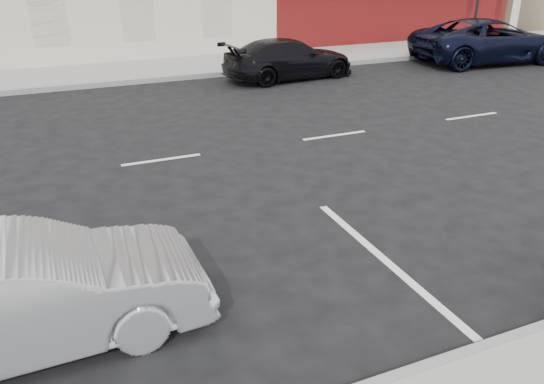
{
  "coord_description": "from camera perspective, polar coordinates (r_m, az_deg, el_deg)",
  "views": [
    {
      "loc": [
        -3.85,
        -10.12,
        3.86
      ],
      "look_at": [
        -1.23,
        -3.94,
        0.8
      ],
      "focal_mm": 35.0,
      "sensor_mm": 36.0,
      "label": 1
    }
  ],
  "objects": [
    {
      "name": "fire_hydrant",
      "position": [
        24.68,
        17.97,
        15.62
      ],
      "size": [
        0.2,
        0.2,
        0.72
      ],
      "color": "beige",
      "rests_on": "sidewalk_far"
    },
    {
      "name": "sedan_silver",
      "position": [
        6.12,
        -25.63,
        -10.01
      ],
      "size": [
        3.92,
        1.45,
        1.28
      ],
      "primitive_type": "imported",
      "rotation": [
        0.0,
        0.0,
        1.59
      ],
      "color": "#A5A7AC",
      "rests_on": "ground"
    },
    {
      "name": "sidewalk_far",
      "position": [
        19.24,
        -26.38,
        10.66
      ],
      "size": [
        80.0,
        3.4,
        0.15
      ],
      "primitive_type": "cube",
      "color": "gray",
      "rests_on": "ground"
    },
    {
      "name": "suv_far",
      "position": [
        22.12,
        22.25,
        14.82
      ],
      "size": [
        5.95,
        3.13,
        1.6
      ],
      "primitive_type": "imported",
      "rotation": [
        0.0,
        0.0,
        1.49
      ],
      "color": "black",
      "rests_on": "ground"
    },
    {
      "name": "car_far",
      "position": [
        17.9,
        1.84,
        14.13
      ],
      "size": [
        4.61,
        2.27,
        1.29
      ],
      "primitive_type": "imported",
      "rotation": [
        0.0,
        0.0,
        1.68
      ],
      "color": "black",
      "rests_on": "ground"
    },
    {
      "name": "ground",
      "position": [
        11.5,
        -2.01,
        4.86
      ],
      "size": [
        120.0,
        120.0,
        0.0
      ],
      "primitive_type": "plane",
      "color": "black",
      "rests_on": "ground"
    },
    {
      "name": "curb_far",
      "position": [
        17.57,
        -26.51,
        9.54
      ],
      "size": [
        80.0,
        0.12,
        0.16
      ],
      "primitive_type": "cube",
      "color": "gray",
      "rests_on": "ground"
    }
  ]
}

